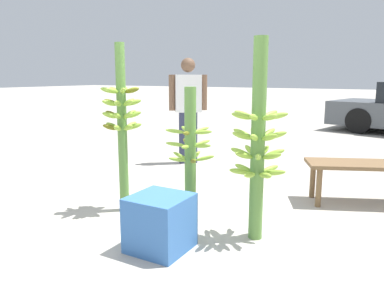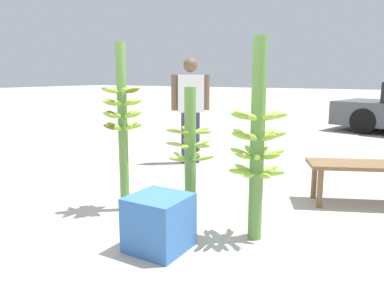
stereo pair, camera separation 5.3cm
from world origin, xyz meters
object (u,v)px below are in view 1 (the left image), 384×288
Objects in this scene: banana_stalk_left at (122,121)px; produce_crate at (160,223)px; banana_stalk_right at (258,142)px; banana_stalk_center at (190,154)px; vendor_person at (188,101)px; market_bench at (359,169)px.

banana_stalk_left is 3.83× the size of produce_crate.
banana_stalk_left is 1.42m from banana_stalk_right.
banana_stalk_center is 0.78× the size of vendor_person.
vendor_person is 2.77m from market_bench.
vendor_person is 1.41× the size of market_bench.
market_bench is (2.59, -0.76, -0.61)m from vendor_person.
vendor_person reaches higher than banana_stalk_center.
banana_stalk_center reaches higher than produce_crate.
banana_stalk_right reaches higher than produce_crate.
vendor_person is at bearing 140.05° from market_bench.
banana_stalk_left is 1.44× the size of market_bench.
banana_stalk_right is at bearing -3.16° from banana_stalk_center.
banana_stalk_left is 1.32× the size of banana_stalk_center.
vendor_person reaches higher than market_bench.
banana_stalk_center is at bearing 5.16° from banana_stalk_left.
market_bench is at bearing 34.58° from banana_stalk_left.
banana_stalk_center is 2.89× the size of produce_crate.
banana_stalk_right is 1.02× the size of vendor_person.
banana_stalk_right is 2.91m from vendor_person.
banana_stalk_left is 0.80m from banana_stalk_center.
banana_stalk_center is 0.76× the size of banana_stalk_right.
banana_stalk_right reaches higher than vendor_person.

